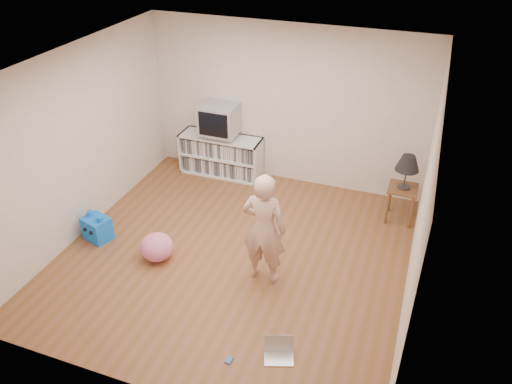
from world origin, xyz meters
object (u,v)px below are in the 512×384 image
object	(u,v)px
dvd_deck	(220,135)
laptop	(279,351)
side_table	(402,195)
table_lamp	(408,164)
person	(264,229)
crt_tv	(220,119)
plush_blue	(97,228)
plush_pink	(157,247)
media_unit	(222,155)

from	to	relation	value
dvd_deck	laptop	size ratio (longest dim) A/B	1.21
side_table	laptop	world-z (taller)	side_table
table_lamp	person	bearing A→B (deg)	-127.39
laptop	crt_tv	bearing A→B (deg)	103.25
dvd_deck	plush_blue	size ratio (longest dim) A/B	1.05
side_table	table_lamp	world-z (taller)	table_lamp
crt_tv	person	distance (m)	2.79
dvd_deck	table_lamp	world-z (taller)	table_lamp
table_lamp	person	xyz separation A→B (m)	(-1.47, -1.92, -0.19)
person	plush_pink	size ratio (longest dim) A/B	3.43
side_table	plush_blue	world-z (taller)	side_table
dvd_deck	laptop	bearing A→B (deg)	-57.92
media_unit	person	bearing A→B (deg)	-55.71
laptop	plush_blue	distance (m)	3.23
crt_tv	side_table	bearing A→B (deg)	-6.87
dvd_deck	person	distance (m)	2.78
side_table	person	xyz separation A→B (m)	(-1.47, -1.92, 0.34)
side_table	table_lamp	size ratio (longest dim) A/B	1.07
laptop	side_table	bearing A→B (deg)	54.56
media_unit	person	distance (m)	2.82
laptop	plush_pink	distance (m)	2.25
person	crt_tv	bearing A→B (deg)	-54.94
laptop	media_unit	bearing A→B (deg)	103.10
laptop	table_lamp	bearing A→B (deg)	54.56
media_unit	person	size ratio (longest dim) A/B	0.93
side_table	table_lamp	xyz separation A→B (m)	(0.00, 0.00, 0.53)
media_unit	table_lamp	distance (m)	3.12
media_unit	dvd_deck	distance (m)	0.39
dvd_deck	crt_tv	size ratio (longest dim) A/B	0.75
side_table	plush_blue	distance (m)	4.40
crt_tv	table_lamp	world-z (taller)	crt_tv
dvd_deck	person	bearing A→B (deg)	-55.53
laptop	dvd_deck	bearing A→B (deg)	103.22
dvd_deck	media_unit	bearing A→B (deg)	90.00
media_unit	side_table	xyz separation A→B (m)	(3.04, -0.39, 0.07)
media_unit	laptop	xyz separation A→B (m)	(2.14, -3.43, -0.29)
plush_blue	person	bearing A→B (deg)	17.83
media_unit	plush_pink	world-z (taller)	media_unit
table_lamp	laptop	world-z (taller)	table_lamp
media_unit	plush_pink	size ratio (longest dim) A/B	3.18
dvd_deck	laptop	distance (m)	4.08
person	plush_blue	bearing A→B (deg)	1.25
dvd_deck	plush_pink	distance (m)	2.49
side_table	table_lamp	bearing A→B (deg)	0.00
crt_tv	laptop	distance (m)	4.13
side_table	plush_blue	size ratio (longest dim) A/B	1.29
dvd_deck	side_table	distance (m)	3.08
crt_tv	laptop	world-z (taller)	crt_tv
crt_tv	plush_blue	world-z (taller)	crt_tv
media_unit	dvd_deck	world-z (taller)	dvd_deck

